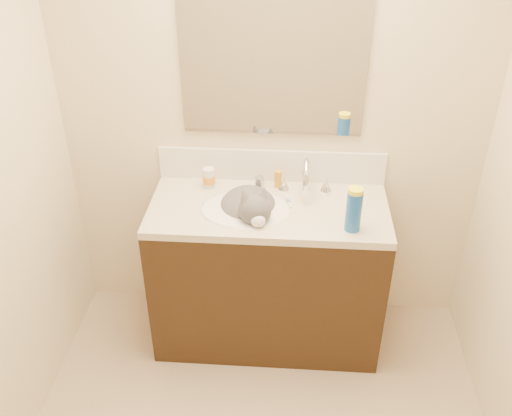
# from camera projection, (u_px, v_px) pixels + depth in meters

# --- Properties ---
(room_shell) EXTENTS (2.24, 2.54, 2.52)m
(room_shell) POSITION_uv_depth(u_px,v_px,m) (254.00, 205.00, 1.69)
(room_shell) COLOR beige
(room_shell) RESTS_ON ground
(vanity_cabinet) EXTENTS (1.20, 0.55, 0.82)m
(vanity_cabinet) POSITION_uv_depth(u_px,v_px,m) (268.00, 276.00, 3.09)
(vanity_cabinet) COLOR black
(vanity_cabinet) RESTS_ON ground
(counter_slab) EXTENTS (1.20, 0.55, 0.04)m
(counter_slab) POSITION_uv_depth(u_px,v_px,m) (269.00, 210.00, 2.86)
(counter_slab) COLOR beige
(counter_slab) RESTS_ON vanity_cabinet
(basin) EXTENTS (0.45, 0.36, 0.14)m
(basin) POSITION_uv_depth(u_px,v_px,m) (244.00, 220.00, 2.87)
(basin) COLOR white
(basin) RESTS_ON vanity_cabinet
(faucet) EXTENTS (0.28, 0.20, 0.21)m
(faucet) POSITION_uv_depth(u_px,v_px,m) (305.00, 179.00, 2.91)
(faucet) COLOR silver
(faucet) RESTS_ON counter_slab
(cat) EXTENTS (0.41, 0.45, 0.33)m
(cat) POSITION_uv_depth(u_px,v_px,m) (250.00, 210.00, 2.87)
(cat) COLOR #4A484A
(cat) RESTS_ON basin
(backsplash) EXTENTS (1.20, 0.02, 0.18)m
(backsplash) POSITION_uv_depth(u_px,v_px,m) (271.00, 166.00, 3.02)
(backsplash) COLOR silver
(backsplash) RESTS_ON counter_slab
(mirror) EXTENTS (0.90, 0.02, 0.80)m
(mirror) POSITION_uv_depth(u_px,v_px,m) (273.00, 56.00, 2.70)
(mirror) COLOR white
(mirror) RESTS_ON room_shell
(pill_bottle) EXTENTS (0.07, 0.07, 0.11)m
(pill_bottle) POSITION_uv_depth(u_px,v_px,m) (209.00, 178.00, 2.98)
(pill_bottle) COLOR silver
(pill_bottle) RESTS_ON counter_slab
(pill_label) EXTENTS (0.08, 0.08, 0.04)m
(pill_label) POSITION_uv_depth(u_px,v_px,m) (209.00, 179.00, 2.99)
(pill_label) COLOR orange
(pill_label) RESTS_ON pill_bottle
(silver_jar) EXTENTS (0.05, 0.05, 0.06)m
(silver_jar) POSITION_uv_depth(u_px,v_px,m) (259.00, 182.00, 3.00)
(silver_jar) COLOR #B7B7BC
(silver_jar) RESTS_ON counter_slab
(amber_bottle) EXTENTS (0.05, 0.05, 0.09)m
(amber_bottle) POSITION_uv_depth(u_px,v_px,m) (278.00, 179.00, 2.99)
(amber_bottle) COLOR orange
(amber_bottle) RESTS_ON counter_slab
(toothbrush) EXTENTS (0.04, 0.13, 0.01)m
(toothbrush) POSITION_uv_depth(u_px,v_px,m) (288.00, 201.00, 2.89)
(toothbrush) COLOR silver
(toothbrush) RESTS_ON counter_slab
(toothbrush_head) EXTENTS (0.02, 0.03, 0.02)m
(toothbrush_head) POSITION_uv_depth(u_px,v_px,m) (288.00, 200.00, 2.88)
(toothbrush_head) COLOR #6890DE
(toothbrush_head) RESTS_ON counter_slab
(spray_can) EXTENTS (0.08, 0.08, 0.20)m
(spray_can) POSITION_uv_depth(u_px,v_px,m) (354.00, 211.00, 2.63)
(spray_can) COLOR #184FAA
(spray_can) RESTS_ON counter_slab
(spray_cap) EXTENTS (0.07, 0.07, 0.04)m
(spray_cap) POSITION_uv_depth(u_px,v_px,m) (356.00, 193.00, 2.57)
(spray_cap) COLOR yellow
(spray_cap) RESTS_ON spray_can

